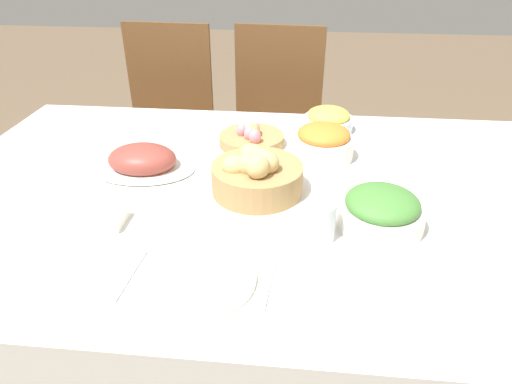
# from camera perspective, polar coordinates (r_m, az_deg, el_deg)

# --- Properties ---
(ground_plane) EXTENTS (12.00, 12.00, 0.00)m
(ground_plane) POSITION_cam_1_polar(r_m,az_deg,el_deg) (1.78, 0.40, -20.87)
(ground_plane) COLOR brown
(dining_table) EXTENTS (1.88, 1.19, 0.75)m
(dining_table) POSITION_cam_1_polar(r_m,az_deg,el_deg) (1.51, 0.45, -11.95)
(dining_table) COLOR silver
(dining_table) RESTS_ON ground
(chair_far_center) EXTENTS (0.45, 0.45, 1.00)m
(chair_far_center) POSITION_cam_1_polar(r_m,az_deg,el_deg) (2.21, 2.31, 7.51)
(chair_far_center) COLOR brown
(chair_far_center) RESTS_ON ground
(chair_far_left) EXTENTS (0.44, 0.44, 1.00)m
(chair_far_left) POSITION_cam_1_polar(r_m,az_deg,el_deg) (2.30, -11.10, 7.90)
(chair_far_left) COLOR brown
(chair_far_left) RESTS_ON ground
(bread_basket) EXTENTS (0.25, 0.25, 0.14)m
(bread_basket) POSITION_cam_1_polar(r_m,az_deg,el_deg) (1.24, 0.04, 2.21)
(bread_basket) COLOR #AD8451
(bread_basket) RESTS_ON dining_table
(egg_basket) EXTENTS (0.22, 0.22, 0.08)m
(egg_basket) POSITION_cam_1_polar(r_m,az_deg,el_deg) (1.53, -0.57, 6.80)
(egg_basket) COLOR #AD8451
(egg_basket) RESTS_ON dining_table
(ham_platter) EXTENTS (0.32, 0.22, 0.09)m
(ham_platter) POSITION_cam_1_polar(r_m,az_deg,el_deg) (1.41, -14.00, 3.80)
(ham_platter) COLOR white
(ham_platter) RESTS_ON dining_table
(pineapple_bowl) EXTENTS (0.18, 0.18, 0.08)m
(pineapple_bowl) POSITION_cam_1_polar(r_m,az_deg,el_deg) (1.67, 9.01, 8.91)
(pineapple_bowl) COLOR silver
(pineapple_bowl) RESTS_ON dining_table
(carrot_bowl) EXTENTS (0.19, 0.19, 0.11)m
(carrot_bowl) POSITION_cam_1_polar(r_m,az_deg,el_deg) (1.45, 8.39, 6.16)
(carrot_bowl) COLOR white
(carrot_bowl) RESTS_ON dining_table
(green_salad_bowl) EXTENTS (0.21, 0.21, 0.10)m
(green_salad_bowl) POSITION_cam_1_polar(r_m,az_deg,el_deg) (1.14, 15.40, -2.23)
(green_salad_bowl) COLOR white
(green_salad_bowl) RESTS_ON dining_table
(dinner_plate) EXTENTS (0.24, 0.24, 0.01)m
(dinner_plate) POSITION_cam_1_polar(r_m,az_deg,el_deg) (0.97, -7.22, -10.70)
(dinner_plate) COLOR white
(dinner_plate) RESTS_ON dining_table
(fork) EXTENTS (0.02, 0.16, 0.00)m
(fork) POSITION_cam_1_polar(r_m,az_deg,el_deg) (1.02, -15.44, -9.96)
(fork) COLOR silver
(fork) RESTS_ON dining_table
(knife) EXTENTS (0.02, 0.16, 0.00)m
(knife) POSITION_cam_1_polar(r_m,az_deg,el_deg) (0.96, 1.56, -11.47)
(knife) COLOR silver
(knife) RESTS_ON dining_table
(spoon) EXTENTS (0.02, 0.16, 0.00)m
(spoon) POSITION_cam_1_polar(r_m,az_deg,el_deg) (0.96, 3.39, -11.58)
(spoon) COLOR silver
(spoon) RESTS_ON dining_table
(drinking_cup) EXTENTS (0.07, 0.07, 0.10)m
(drinking_cup) POSITION_cam_1_polar(r_m,az_deg,el_deg) (1.07, 8.00, -3.61)
(drinking_cup) COLOR silver
(drinking_cup) RESTS_ON dining_table
(butter_dish) EXTENTS (0.13, 0.08, 0.03)m
(butter_dish) POSITION_cam_1_polar(r_m,az_deg,el_deg) (1.19, -19.13, -3.07)
(butter_dish) COLOR white
(butter_dish) RESTS_ON dining_table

